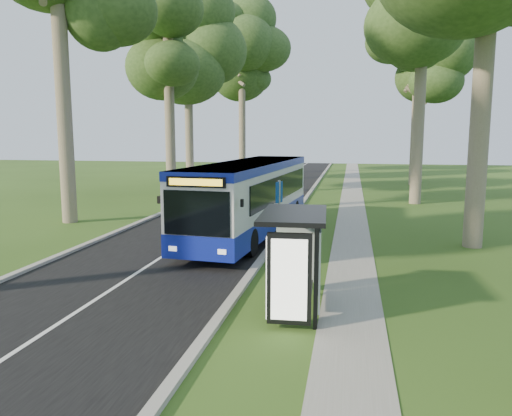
{
  "coord_description": "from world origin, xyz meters",
  "views": [
    {
      "loc": [
        2.9,
        -13.79,
        4.26
      ],
      "look_at": [
        -0.46,
        3.74,
        1.6
      ],
      "focal_mm": 35.0,
      "sensor_mm": 36.0,
      "label": 1
    }
  ],
  "objects_px": {
    "litter_bin": "(299,219)",
    "bus_shelter": "(298,246)",
    "bus": "(250,198)",
    "bus_stop_sign": "(279,212)",
    "car_white": "(207,180)",
    "car_silver": "(208,176)"
  },
  "relations": [
    {
      "from": "litter_bin",
      "to": "bus_shelter",
      "type": "bearing_deg",
      "value": -84.21
    },
    {
      "from": "bus_stop_sign",
      "to": "car_white",
      "type": "height_order",
      "value": "bus_stop_sign"
    },
    {
      "from": "bus_stop_sign",
      "to": "bus_shelter",
      "type": "height_order",
      "value": "bus_stop_sign"
    },
    {
      "from": "bus",
      "to": "car_white",
      "type": "xyz_separation_m",
      "value": [
        -6.87,
        17.04,
        -0.9
      ]
    },
    {
      "from": "bus_stop_sign",
      "to": "bus_shelter",
      "type": "distance_m",
      "value": 4.84
    },
    {
      "from": "bus_shelter",
      "to": "litter_bin",
      "type": "distance_m",
      "value": 11.14
    },
    {
      "from": "bus_shelter",
      "to": "car_silver",
      "type": "xyz_separation_m",
      "value": [
        -10.82,
        29.68,
        -1.01
      ]
    },
    {
      "from": "bus_shelter",
      "to": "bus",
      "type": "bearing_deg",
      "value": 105.63
    },
    {
      "from": "litter_bin",
      "to": "car_silver",
      "type": "bearing_deg",
      "value": 117.46
    },
    {
      "from": "bus",
      "to": "car_silver",
      "type": "distance_m",
      "value": 22.11
    },
    {
      "from": "bus",
      "to": "bus_stop_sign",
      "type": "distance_m",
      "value": 4.7
    },
    {
      "from": "bus",
      "to": "litter_bin",
      "type": "xyz_separation_m",
      "value": [
        1.86,
        1.99,
        -1.17
      ]
    },
    {
      "from": "bus_stop_sign",
      "to": "bus_shelter",
      "type": "bearing_deg",
      "value": -54.62
    },
    {
      "from": "bus",
      "to": "bus_shelter",
      "type": "bearing_deg",
      "value": -66.83
    },
    {
      "from": "bus_shelter",
      "to": "litter_bin",
      "type": "bearing_deg",
      "value": 93.18
    },
    {
      "from": "bus_stop_sign",
      "to": "car_white",
      "type": "xyz_separation_m",
      "value": [
        -8.72,
        21.36,
        -1.01
      ]
    },
    {
      "from": "litter_bin",
      "to": "car_white",
      "type": "bearing_deg",
      "value": 120.09
    },
    {
      "from": "bus_stop_sign",
      "to": "car_white",
      "type": "bearing_deg",
      "value": 134.22
    },
    {
      "from": "bus",
      "to": "bus_stop_sign",
      "type": "relative_size",
      "value": 4.29
    },
    {
      "from": "bus",
      "to": "car_silver",
      "type": "height_order",
      "value": "bus"
    },
    {
      "from": "bus",
      "to": "litter_bin",
      "type": "height_order",
      "value": "bus"
    },
    {
      "from": "car_white",
      "to": "car_silver",
      "type": "relative_size",
      "value": 0.99
    }
  ]
}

